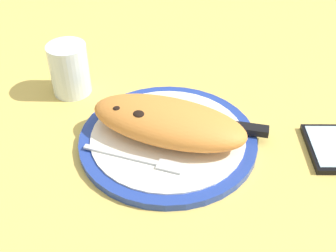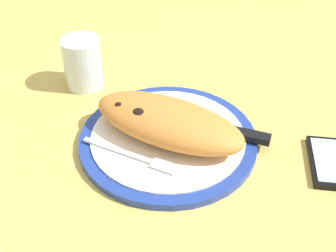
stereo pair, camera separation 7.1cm
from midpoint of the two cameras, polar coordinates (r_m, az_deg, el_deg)
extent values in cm
cube|color=#DBB756|center=(73.85, -2.73, -3.18)|extent=(150.00, 150.00, 3.00)
cylinder|color=#233D99|center=(72.42, -2.79, -1.92)|extent=(29.73, 29.73, 1.31)
cylinder|color=white|center=(71.89, -2.81, -1.44)|extent=(25.82, 25.82, 0.30)
ellipsoid|color=orange|center=(69.83, -3.22, 0.37)|extent=(26.82, 12.88, 5.80)
ellipsoid|color=black|center=(67.65, 1.44, 1.31)|extent=(1.84, 1.74, 0.57)
ellipsoid|color=black|center=(70.46, -9.47, 2.18)|extent=(1.97, 1.66, 0.59)
ellipsoid|color=black|center=(68.32, -6.64, 1.48)|extent=(2.77, 2.46, 0.83)
cube|color=silver|center=(68.80, -9.24, -3.89)|extent=(12.52, 2.06, 0.40)
cube|color=silver|center=(66.11, -2.79, -5.49)|extent=(4.19, 2.56, 0.40)
cube|color=silver|center=(74.45, -2.21, 0.61)|extent=(13.48, 4.28, 0.40)
cube|color=black|center=(72.74, 6.68, -0.35)|extent=(9.95, 3.92, 1.20)
cube|color=black|center=(74.59, 18.04, -2.94)|extent=(10.95, 13.20, 1.00)
cube|color=silver|center=(74.22, 18.13, -2.61)|extent=(9.44, 11.53, 0.16)
cylinder|color=silver|center=(84.92, -15.24, 7.16)|extent=(7.35, 7.35, 9.98)
cylinder|color=silver|center=(85.89, -15.03, 6.11)|extent=(6.76, 6.76, 5.83)
camera|label=1|loc=(0.04, -92.86, -2.35)|focal=46.18mm
camera|label=2|loc=(0.04, 87.14, 2.35)|focal=46.18mm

